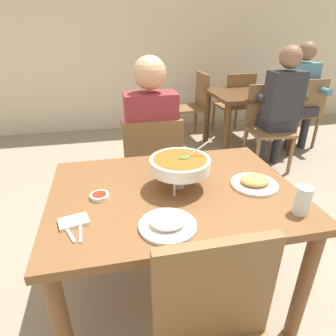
# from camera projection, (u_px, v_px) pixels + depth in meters

# --- Properties ---
(ground_plane) EXTENTS (16.00, 16.00, 0.00)m
(ground_plane) POSITION_uv_depth(u_px,v_px,m) (173.00, 292.00, 1.79)
(ground_plane) COLOR gray
(cafe_rear_partition) EXTENTS (10.00, 0.10, 3.00)m
(cafe_rear_partition) POSITION_uv_depth(u_px,v_px,m) (121.00, 23.00, 4.01)
(cafe_rear_partition) COLOR beige
(cafe_rear_partition) RESTS_ON ground_plane
(dining_table_main) EXTENTS (1.23, 0.89, 0.73)m
(dining_table_main) POSITION_uv_depth(u_px,v_px,m) (174.00, 207.00, 1.51)
(dining_table_main) COLOR brown
(dining_table_main) RESTS_ON ground_plane
(chair_diner_main) EXTENTS (0.44, 0.44, 0.90)m
(chair_diner_main) POSITION_uv_depth(u_px,v_px,m) (152.00, 167.00, 2.20)
(chair_diner_main) COLOR brown
(chair_diner_main) RESTS_ON ground_plane
(diner_main) EXTENTS (0.40, 0.45, 1.31)m
(diner_main) POSITION_uv_depth(u_px,v_px,m) (151.00, 136.00, 2.13)
(diner_main) COLOR #2D2D38
(diner_main) RESTS_ON ground_plane
(curry_bowl) EXTENTS (0.33, 0.30, 0.26)m
(curry_bowl) POSITION_uv_depth(u_px,v_px,m) (180.00, 165.00, 1.43)
(curry_bowl) COLOR silver
(curry_bowl) RESTS_ON dining_table_main
(rice_plate) EXTENTS (0.24, 0.24, 0.06)m
(rice_plate) POSITION_uv_depth(u_px,v_px,m) (168.00, 223.00, 1.18)
(rice_plate) COLOR white
(rice_plate) RESTS_ON dining_table_main
(appetizer_plate) EXTENTS (0.24, 0.24, 0.06)m
(appetizer_plate) POSITION_uv_depth(u_px,v_px,m) (255.00, 182.00, 1.49)
(appetizer_plate) COLOR white
(appetizer_plate) RESTS_ON dining_table_main
(sauce_dish) EXTENTS (0.09, 0.09, 0.02)m
(sauce_dish) POSITION_uv_depth(u_px,v_px,m) (100.00, 196.00, 1.38)
(sauce_dish) COLOR white
(sauce_dish) RESTS_ON dining_table_main
(napkin_folded) EXTENTS (0.14, 0.11, 0.02)m
(napkin_folded) POSITION_uv_depth(u_px,v_px,m) (74.00, 222.00, 1.21)
(napkin_folded) COLOR white
(napkin_folded) RESTS_ON dining_table_main
(fork_utensil) EXTENTS (0.08, 0.16, 0.01)m
(fork_utensil) POSITION_uv_depth(u_px,v_px,m) (68.00, 231.00, 1.16)
(fork_utensil) COLOR silver
(fork_utensil) RESTS_ON dining_table_main
(spoon_utensil) EXTENTS (0.02, 0.17, 0.01)m
(spoon_utensil) POSITION_uv_depth(u_px,v_px,m) (81.00, 229.00, 1.17)
(spoon_utensil) COLOR silver
(spoon_utensil) RESTS_ON dining_table_main
(drink_glass) EXTENTS (0.07, 0.07, 0.13)m
(drink_glass) POSITION_uv_depth(u_px,v_px,m) (302.00, 202.00, 1.26)
(drink_glass) COLOR silver
(drink_glass) RESTS_ON dining_table_main
(dining_table_far) EXTENTS (1.00, 0.80, 0.73)m
(dining_table_far) POSITION_uv_depth(u_px,v_px,m) (251.00, 103.00, 3.62)
(dining_table_far) COLOR #51331C
(dining_table_far) RESTS_ON ground_plane
(chair_bg_left) EXTENTS (0.48, 0.48, 0.90)m
(chair_bg_left) POSITION_uv_depth(u_px,v_px,m) (267.00, 122.00, 3.22)
(chair_bg_left) COLOR brown
(chair_bg_left) RESTS_ON ground_plane
(chair_bg_middle) EXTENTS (0.45, 0.45, 0.90)m
(chair_bg_middle) POSITION_uv_depth(u_px,v_px,m) (303.00, 109.00, 3.70)
(chair_bg_middle) COLOR brown
(chair_bg_middle) RESTS_ON ground_plane
(chair_bg_right) EXTENTS (0.47, 0.47, 0.90)m
(chair_bg_right) POSITION_uv_depth(u_px,v_px,m) (236.00, 101.00, 4.08)
(chair_bg_right) COLOR brown
(chair_bg_right) RESTS_ON ground_plane
(chair_bg_corner) EXTENTS (0.46, 0.46, 0.90)m
(chair_bg_corner) POSITION_uv_depth(u_px,v_px,m) (194.00, 102.00, 4.03)
(chair_bg_corner) COLOR brown
(chair_bg_corner) RESTS_ON ground_plane
(patron_bg_left) EXTENTS (0.40, 0.45, 1.31)m
(patron_bg_left) POSITION_uv_depth(u_px,v_px,m) (281.00, 102.00, 3.05)
(patron_bg_left) COLOR #2D2D38
(patron_bg_left) RESTS_ON ground_plane
(patron_bg_middle) EXTENTS (0.40, 0.45, 1.31)m
(patron_bg_middle) POSITION_uv_depth(u_px,v_px,m) (302.00, 90.00, 3.61)
(patron_bg_middle) COLOR #2D2D38
(patron_bg_middle) RESTS_ON ground_plane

